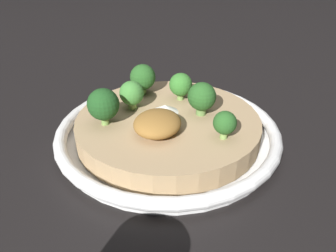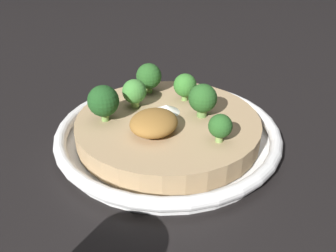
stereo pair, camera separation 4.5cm
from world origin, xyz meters
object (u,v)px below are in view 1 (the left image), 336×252
at_px(broccoli_front_left, 143,77).
at_px(broccoli_back_left, 202,97).
at_px(broccoli_back_right, 225,123).
at_px(broccoli_left, 181,85).
at_px(risotto_bowl, 168,129).
at_px(broccoli_front_right, 103,105).
at_px(broccoli_front, 132,94).

relative_size(broccoli_front_left, broccoli_back_left, 1.01).
distance_m(broccoli_back_right, broccoli_left, 0.12).
distance_m(risotto_bowl, broccoli_front_right, 0.10).
bearing_deg(broccoli_left, broccoli_back_left, 47.69).
height_order(risotto_bowl, broccoli_back_left, broccoli_back_left).
xyz_separation_m(broccoli_back_left, broccoli_front, (0.01, -0.10, -0.00)).
xyz_separation_m(broccoli_back_right, broccoli_front, (-0.04, -0.14, 0.00)).
bearing_deg(broccoli_left, broccoli_front_left, -91.17).
bearing_deg(broccoli_front_right, broccoli_left, 144.57).
bearing_deg(broccoli_back_right, broccoli_front_right, -84.10).
bearing_deg(risotto_bowl, broccoli_back_right, 71.04).
bearing_deg(broccoli_front_right, broccoli_back_left, 120.54).
height_order(broccoli_front_left, broccoli_left, broccoli_front_left).
relative_size(broccoli_front_left, broccoli_front_right, 0.95).
height_order(broccoli_front_left, broccoli_back_right, broccoli_front_left).
distance_m(broccoli_back_right, broccoli_front, 0.14).
height_order(risotto_bowl, broccoli_left, broccoli_left).
bearing_deg(broccoli_back_left, broccoli_front, -81.30).
xyz_separation_m(risotto_bowl, broccoli_left, (-0.06, 0.00, 0.04)).
xyz_separation_m(broccoli_back_left, broccoli_front_right, (0.07, -0.11, 0.00)).
relative_size(broccoli_back_right, broccoli_front_right, 0.72).
xyz_separation_m(risotto_bowl, broccoli_front_right, (0.04, -0.07, 0.05)).
bearing_deg(broccoli_left, broccoli_front_right, -35.43).
height_order(broccoli_left, broccoli_front_right, broccoli_front_right).
bearing_deg(broccoli_front_left, broccoli_front_right, -6.28).
relative_size(broccoli_front, broccoli_front_right, 0.83).
height_order(broccoli_front_left, broccoli_front, broccoli_front_left).
height_order(risotto_bowl, broccoli_front, broccoli_front).
bearing_deg(risotto_bowl, broccoli_back_left, 119.35).
xyz_separation_m(broccoli_left, broccoli_front_right, (0.10, -0.07, 0.01)).
bearing_deg(broccoli_back_right, broccoli_front, -104.61).
bearing_deg(broccoli_front_right, broccoli_front_left, 173.72).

